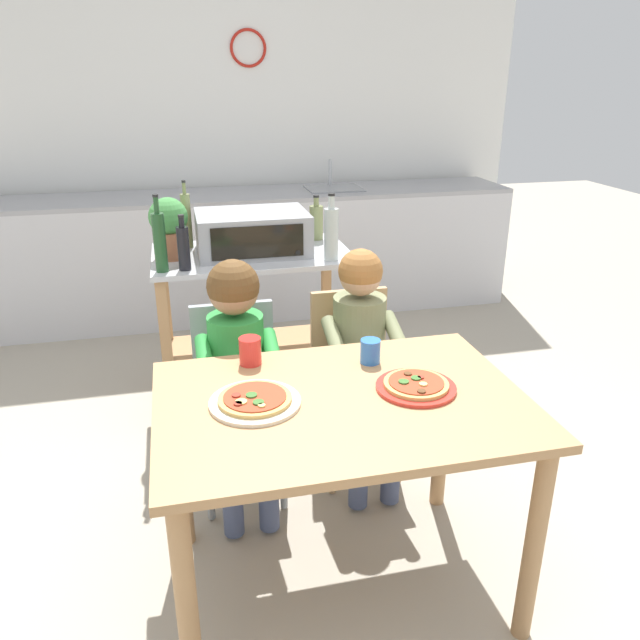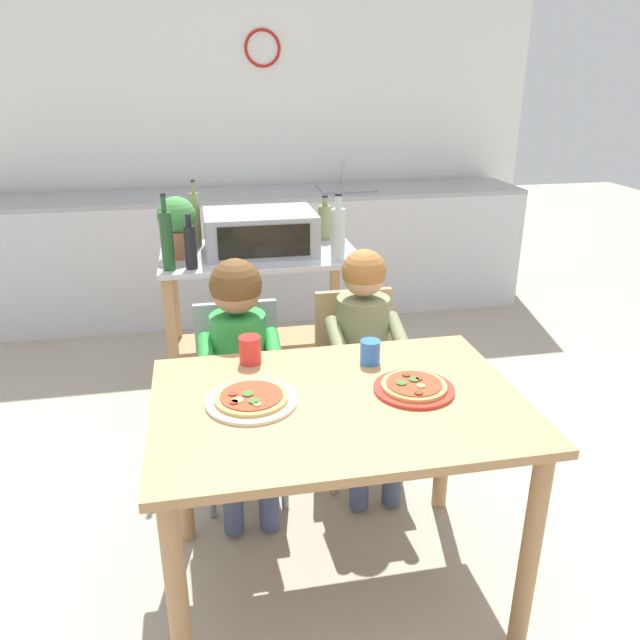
{
  "view_description": "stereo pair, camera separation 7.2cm",
  "coord_description": "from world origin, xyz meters",
  "px_view_note": "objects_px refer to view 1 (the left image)",
  "views": [
    {
      "loc": [
        -0.46,
        -1.66,
        1.71
      ],
      "look_at": [
        0.0,
        0.3,
        0.9
      ],
      "focal_mm": 34.88,
      "sensor_mm": 36.0,
      "label": 1
    },
    {
      "loc": [
        -0.39,
        -1.67,
        1.71
      ],
      "look_at": [
        0.0,
        0.3,
        0.9
      ],
      "focal_mm": 34.88,
      "sensor_mm": 36.0,
      "label": 2
    }
  ],
  "objects_px": {
    "bottle_squat_spirits": "(187,220)",
    "dining_table": "(341,431)",
    "bottle_slim_sauce": "(183,247)",
    "kitchen_island_cart": "(254,304)",
    "toaster_oven": "(252,232)",
    "potted_herb_plant": "(169,226)",
    "drinking_cup_blue": "(370,351)",
    "child_in_green_shirt": "(238,356)",
    "pizza_plate_red_rimmed": "(416,386)",
    "child_in_olive_shirt": "(363,344)",
    "pizza_plate_cream": "(255,401)",
    "drinking_cup_red": "(250,351)",
    "bottle_brown_beer": "(316,222)",
    "bottle_clear_vinegar": "(331,233)",
    "bottle_tall_green_wine": "(160,241)",
    "dining_chair_right": "(354,370)",
    "dining_chair_left": "(237,388)"
  },
  "relations": [
    {
      "from": "bottle_squat_spirits",
      "to": "dining_table",
      "type": "distance_m",
      "value": 1.66
    },
    {
      "from": "bottle_slim_sauce",
      "to": "kitchen_island_cart",
      "type": "bearing_deg",
      "value": 33.27
    },
    {
      "from": "toaster_oven",
      "to": "potted_herb_plant",
      "type": "height_order",
      "value": "potted_herb_plant"
    },
    {
      "from": "dining_table",
      "to": "drinking_cup_blue",
      "type": "xyz_separation_m",
      "value": [
        0.17,
        0.23,
        0.16
      ]
    },
    {
      "from": "kitchen_island_cart",
      "to": "child_in_green_shirt",
      "type": "height_order",
      "value": "child_in_green_shirt"
    },
    {
      "from": "bottle_squat_spirits",
      "to": "bottle_slim_sauce",
      "type": "xyz_separation_m",
      "value": [
        -0.03,
        -0.4,
        -0.04
      ]
    },
    {
      "from": "pizza_plate_red_rimmed",
      "to": "drinking_cup_blue",
      "type": "bearing_deg",
      "value": 110.58
    },
    {
      "from": "toaster_oven",
      "to": "bottle_slim_sauce",
      "type": "relative_size",
      "value": 2.14
    },
    {
      "from": "dining_table",
      "to": "drinking_cup_blue",
      "type": "relative_size",
      "value": 13.59
    },
    {
      "from": "child_in_olive_shirt",
      "to": "pizza_plate_cream",
      "type": "relative_size",
      "value": 3.6
    },
    {
      "from": "bottle_slim_sauce",
      "to": "pizza_plate_cream",
      "type": "xyz_separation_m",
      "value": [
        0.17,
        -1.14,
        -0.2
      ]
    },
    {
      "from": "drinking_cup_red",
      "to": "child_in_olive_shirt",
      "type": "bearing_deg",
      "value": 28.35
    },
    {
      "from": "toaster_oven",
      "to": "bottle_brown_beer",
      "type": "xyz_separation_m",
      "value": [
        0.37,
        0.18,
        -0.01
      ]
    },
    {
      "from": "pizza_plate_cream",
      "to": "dining_table",
      "type": "bearing_deg",
      "value": -6.35
    },
    {
      "from": "potted_herb_plant",
      "to": "bottle_clear_vinegar",
      "type": "bearing_deg",
      "value": -16.08
    },
    {
      "from": "bottle_tall_green_wine",
      "to": "pizza_plate_cream",
      "type": "bearing_deg",
      "value": -76.75
    },
    {
      "from": "bottle_squat_spirits",
      "to": "child_in_olive_shirt",
      "type": "relative_size",
      "value": 0.34
    },
    {
      "from": "kitchen_island_cart",
      "to": "drinking_cup_red",
      "type": "distance_m",
      "value": 1.11
    },
    {
      "from": "toaster_oven",
      "to": "dining_chair_right",
      "type": "height_order",
      "value": "toaster_oven"
    },
    {
      "from": "bottle_squat_spirits",
      "to": "dining_table",
      "type": "relative_size",
      "value": 0.3
    },
    {
      "from": "bottle_squat_spirits",
      "to": "drinking_cup_red",
      "type": "height_order",
      "value": "bottle_squat_spirits"
    },
    {
      "from": "bottle_slim_sauce",
      "to": "bottle_brown_beer",
      "type": "bearing_deg",
      "value": 29.7
    },
    {
      "from": "bottle_squat_spirits",
      "to": "child_in_olive_shirt",
      "type": "distance_m",
      "value": 1.23
    },
    {
      "from": "toaster_oven",
      "to": "drinking_cup_red",
      "type": "relative_size",
      "value": 5.62
    },
    {
      "from": "bottle_tall_green_wine",
      "to": "drinking_cup_red",
      "type": "relative_size",
      "value": 3.61
    },
    {
      "from": "child_in_olive_shirt",
      "to": "potted_herb_plant",
      "type": "bearing_deg",
      "value": 132.79
    },
    {
      "from": "bottle_slim_sauce",
      "to": "drinking_cup_blue",
      "type": "bearing_deg",
      "value": -57.37
    },
    {
      "from": "bottle_clear_vinegar",
      "to": "drinking_cup_blue",
      "type": "height_order",
      "value": "bottle_clear_vinegar"
    },
    {
      "from": "dining_table",
      "to": "pizza_plate_red_rimmed",
      "type": "xyz_separation_m",
      "value": [
        0.25,
        0.01,
        0.13
      ]
    },
    {
      "from": "bottle_squat_spirits",
      "to": "bottle_slim_sauce",
      "type": "relative_size",
      "value": 1.35
    },
    {
      "from": "pizza_plate_red_rimmed",
      "to": "drinking_cup_red",
      "type": "height_order",
      "value": "drinking_cup_red"
    },
    {
      "from": "bottle_brown_beer",
      "to": "pizza_plate_red_rimmed",
      "type": "distance_m",
      "value": 1.59
    },
    {
      "from": "bottle_clear_vinegar",
      "to": "pizza_plate_cream",
      "type": "relative_size",
      "value": 1.14
    },
    {
      "from": "pizza_plate_red_rimmed",
      "to": "bottle_brown_beer",
      "type": "bearing_deg",
      "value": 88.86
    },
    {
      "from": "dining_chair_left",
      "to": "pizza_plate_cream",
      "type": "relative_size",
      "value": 2.84
    },
    {
      "from": "potted_herb_plant",
      "to": "pizza_plate_red_rimmed",
      "type": "xyz_separation_m",
      "value": [
        0.75,
        -1.38,
        -0.25
      ]
    },
    {
      "from": "bottle_tall_green_wine",
      "to": "dining_chair_right",
      "type": "bearing_deg",
      "value": -30.4
    },
    {
      "from": "bottle_squat_spirits",
      "to": "pizza_plate_red_rimmed",
      "type": "relative_size",
      "value": 1.33
    },
    {
      "from": "bottle_tall_green_wine",
      "to": "child_in_green_shirt",
      "type": "bearing_deg",
      "value": -66.9
    },
    {
      "from": "pizza_plate_red_rimmed",
      "to": "dining_chair_right",
      "type": "bearing_deg",
      "value": 89.99
    },
    {
      "from": "pizza_plate_red_rimmed",
      "to": "bottle_clear_vinegar",
      "type": "bearing_deg",
      "value": 89.46
    },
    {
      "from": "drinking_cup_blue",
      "to": "kitchen_island_cart",
      "type": "bearing_deg",
      "value": 102.8
    },
    {
      "from": "dining_chair_right",
      "to": "drinking_cup_blue",
      "type": "distance_m",
      "value": 0.58
    },
    {
      "from": "pizza_plate_red_rimmed",
      "to": "kitchen_island_cart",
      "type": "bearing_deg",
      "value": 104.1
    },
    {
      "from": "child_in_olive_shirt",
      "to": "toaster_oven",
      "type": "bearing_deg",
      "value": 112.78
    },
    {
      "from": "potted_herb_plant",
      "to": "pizza_plate_cream",
      "type": "distance_m",
      "value": 1.4
    },
    {
      "from": "bottle_brown_beer",
      "to": "bottle_slim_sauce",
      "type": "bearing_deg",
      "value": -150.3
    },
    {
      "from": "toaster_oven",
      "to": "bottle_tall_green_wine",
      "type": "height_order",
      "value": "bottle_tall_green_wine"
    },
    {
      "from": "toaster_oven",
      "to": "bottle_clear_vinegar",
      "type": "xyz_separation_m",
      "value": [
        0.35,
        -0.22,
        0.03
      ]
    },
    {
      "from": "child_in_green_shirt",
      "to": "drinking_cup_blue",
      "type": "relative_size",
      "value": 12.05
    }
  ]
}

